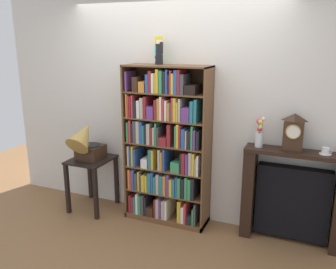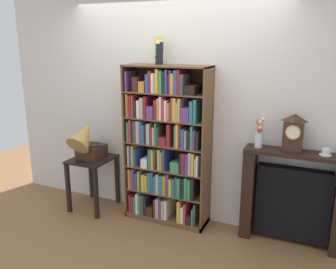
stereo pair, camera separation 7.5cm
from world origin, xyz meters
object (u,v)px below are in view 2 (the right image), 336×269
(cup_stack, at_px, (159,51))
(gramophone, at_px, (87,141))
(bookshelf, at_px, (166,150))
(mantel_clock, at_px, (293,133))
(side_table_left, at_px, (93,171))
(flower_vase, at_px, (259,135))
(fireplace_mantel, at_px, (292,199))
(teacup_with_saucer, at_px, (326,152))

(cup_stack, xyz_separation_m, gramophone, (-0.87, -0.23, -1.06))
(bookshelf, xyz_separation_m, mantel_clock, (1.35, 0.05, 0.33))
(cup_stack, distance_m, side_table_left, 1.72)
(bookshelf, xyz_separation_m, flower_vase, (1.02, 0.06, 0.28))
(fireplace_mantel, bearing_deg, flower_vase, -176.90)
(cup_stack, relative_size, gramophone, 0.54)
(gramophone, height_order, fireplace_mantel, gramophone)
(bookshelf, height_order, cup_stack, cup_stack)
(bookshelf, xyz_separation_m, cup_stack, (-0.11, 0.06, 1.10))
(side_table_left, height_order, teacup_with_saucer, teacup_with_saucer)
(side_table_left, bearing_deg, gramophone, -90.00)
(bookshelf, bearing_deg, fireplace_mantel, 3.14)
(gramophone, bearing_deg, flower_vase, 6.54)
(gramophone, bearing_deg, teacup_with_saucer, 4.98)
(bookshelf, relative_size, teacup_with_saucer, 14.88)
(cup_stack, relative_size, fireplace_mantel, 0.29)
(cup_stack, distance_m, mantel_clock, 1.65)
(bookshelf, distance_m, cup_stack, 1.11)
(mantel_clock, height_order, flower_vase, mantel_clock)
(side_table_left, height_order, flower_vase, flower_vase)
(bookshelf, height_order, fireplace_mantel, bookshelf)
(cup_stack, bearing_deg, fireplace_mantel, 0.64)
(gramophone, xyz_separation_m, fireplace_mantel, (2.37, 0.25, -0.41))
(flower_vase, xyz_separation_m, teacup_with_saucer, (0.64, 0.00, -0.11))
(bookshelf, relative_size, gramophone, 3.32)
(mantel_clock, height_order, teacup_with_saucer, mantel_clock)
(mantel_clock, distance_m, teacup_with_saucer, 0.35)
(side_table_left, bearing_deg, teacup_with_saucer, 3.11)
(bookshelf, relative_size, mantel_clock, 4.80)
(bookshelf, height_order, flower_vase, bookshelf)
(cup_stack, distance_m, flower_vase, 1.40)
(side_table_left, xyz_separation_m, mantel_clock, (2.32, 0.14, 0.70))
(fireplace_mantel, relative_size, teacup_with_saucer, 8.29)
(side_table_left, xyz_separation_m, teacup_with_saucer, (2.63, 0.14, 0.54))
(cup_stack, bearing_deg, mantel_clock, -0.23)
(bookshelf, distance_m, side_table_left, 1.04)
(mantel_clock, relative_size, teacup_with_saucer, 3.10)
(cup_stack, xyz_separation_m, teacup_with_saucer, (1.76, -0.00, -0.93))
(side_table_left, distance_m, flower_vase, 2.10)
(teacup_with_saucer, bearing_deg, gramophone, -175.02)
(bookshelf, bearing_deg, flower_vase, 3.15)
(cup_stack, relative_size, teacup_with_saucer, 2.43)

